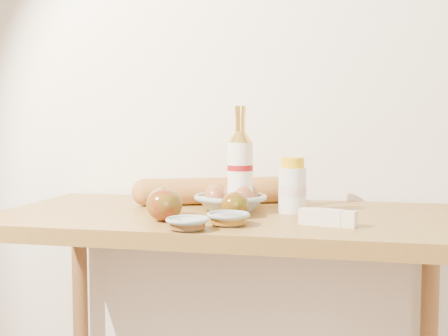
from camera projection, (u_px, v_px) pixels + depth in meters
The scene contains 12 objects.
back_wall at pixel (248, 71), 1.77m from camera, with size 3.50×0.02×2.60m, color white.
table at pixel (226, 259), 1.48m from camera, with size 1.20×0.60×0.90m.
bourbon_bottle at pixel (240, 169), 1.50m from camera, with size 0.07×0.07×0.28m.
cream_bottle at pixel (292, 187), 1.47m from camera, with size 0.08×0.08×0.14m.
egg_bowl at pixel (231, 200), 1.50m from camera, with size 0.22×0.22×0.07m.
baguette at pixel (213, 191), 1.63m from camera, with size 0.46×0.25×0.08m.
apple_yellowgreen at pixel (163, 202), 1.42m from camera, with size 0.10×0.10×0.07m.
apple_redgreen_front at pixel (164, 205), 1.34m from camera, with size 0.09×0.09×0.08m.
apple_redgreen_right at pixel (235, 205), 1.39m from camera, with size 0.09×0.09×0.07m.
sugar_bowl at pixel (187, 223), 1.23m from camera, with size 0.12×0.12×0.03m.
syrup_bowl at pixel (228, 219), 1.29m from camera, with size 0.13×0.13×0.03m.
butter_stick at pixel (328, 218), 1.28m from camera, with size 0.13×0.06×0.04m.
Camera 1 is at (0.30, -0.25, 1.13)m, focal length 45.00 mm.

